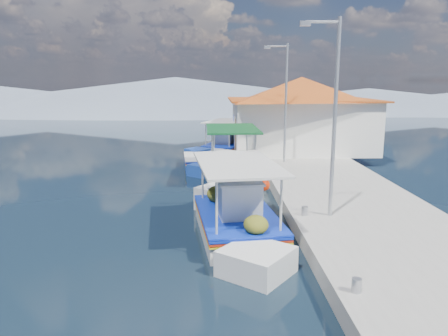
{
  "coord_description": "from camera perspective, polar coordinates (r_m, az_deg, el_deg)",
  "views": [
    {
      "loc": [
        0.96,
        -10.86,
        4.69
      ],
      "look_at": [
        1.33,
        5.64,
        1.3
      ],
      "focal_mm": 34.29,
      "sensor_mm": 36.0,
      "label": 1
    }
  ],
  "objects": [
    {
      "name": "caique_far",
      "position": [
        28.04,
        0.15,
        2.88
      ],
      "size": [
        3.48,
        6.35,
        2.37
      ],
      "rotation": [
        0.0,
        0.0,
        0.35
      ],
      "color": "silver",
      "rests_on": "ground"
    },
    {
      "name": "caique_blue_hull",
      "position": [
        23.4,
        -3.23,
        0.69
      ],
      "size": [
        1.94,
        5.5,
        0.98
      ],
      "rotation": [
        0.0,
        0.0,
        -0.09
      ],
      "color": "#1C45AA",
      "rests_on": "ground"
    },
    {
      "name": "caique_green_canopy",
      "position": [
        20.05,
        1.05,
        -0.68
      ],
      "size": [
        2.41,
        7.62,
        2.85
      ],
      "rotation": [
        0.0,
        0.0,
        -0.02
      ],
      "color": "silver",
      "rests_on": "ground"
    },
    {
      "name": "lamp_post_far",
      "position": [
        22.17,
        8.02,
        9.33
      ],
      "size": [
        1.21,
        0.14,
        6.0
      ],
      "color": "#A5A8AD",
      "rests_on": "quay"
    },
    {
      "name": "lamp_post_near",
      "position": [
        13.37,
        14.22,
        7.66
      ],
      "size": [
        1.21,
        0.14,
        6.0
      ],
      "color": "#A5A8AD",
      "rests_on": "quay"
    },
    {
      "name": "quay",
      "position": [
        18.13,
        14.58,
        -2.96
      ],
      "size": [
        5.0,
        44.0,
        0.5
      ],
      "primitive_type": "cube",
      "color": "#9B9991",
      "rests_on": "ground"
    },
    {
      "name": "ground",
      "position": [
        11.87,
        -5.95,
        -11.73
      ],
      "size": [
        160.0,
        160.0,
        0.0
      ],
      "primitive_type": "plane",
      "color": "black",
      "rests_on": "ground"
    },
    {
      "name": "harbor_building",
      "position": [
        26.46,
        10.2,
        7.27
      ],
      "size": [
        10.49,
        10.49,
        4.4
      ],
      "color": "silver",
      "rests_on": "quay"
    },
    {
      "name": "bollards",
      "position": [
        16.85,
        8.45,
        -2.39
      ],
      "size": [
        0.2,
        17.2,
        0.3
      ],
      "color": "#A5A8AD",
      "rests_on": "quay"
    },
    {
      "name": "mountain_ridge",
      "position": [
        67.15,
        3.5,
        9.32
      ],
      "size": [
        171.4,
        96.0,
        5.5
      ],
      "color": "slate",
      "rests_on": "ground"
    },
    {
      "name": "main_caique",
      "position": [
        13.28,
        1.75,
        -6.84
      ],
      "size": [
        2.85,
        7.65,
        2.54
      ],
      "rotation": [
        0.0,
        0.0,
        -0.13
      ],
      "color": "silver",
      "rests_on": "ground"
    }
  ]
}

